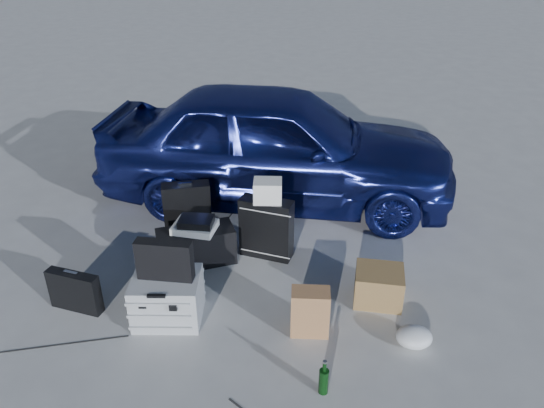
% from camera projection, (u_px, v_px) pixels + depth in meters
% --- Properties ---
extents(ground, '(60.00, 60.00, 0.00)m').
position_uv_depth(ground, '(217.00, 323.00, 4.29)').
color(ground, '#B4B4AF').
rests_on(ground, ground).
extents(car, '(3.95, 1.65, 1.33)m').
position_uv_depth(car, '(277.00, 144.00, 5.91)').
color(car, navy).
rests_on(car, ground).
extents(pelican_case, '(0.58, 0.49, 0.39)m').
position_uv_depth(pelican_case, '(168.00, 298.00, 4.27)').
color(pelican_case, '#AFB2B4').
rests_on(pelican_case, ground).
extents(laptop_bag, '(0.44, 0.11, 0.33)m').
position_uv_depth(laptop_bag, '(165.00, 260.00, 4.11)').
color(laptop_bag, black).
rests_on(laptop_bag, pelican_case).
extents(briefcase, '(0.47, 0.19, 0.36)m').
position_uv_depth(briefcase, '(75.00, 291.00, 4.37)').
color(briefcase, black).
rests_on(briefcase, ground).
extents(suitcase_left, '(0.50, 0.30, 0.61)m').
position_uv_depth(suitcase_left, '(188.00, 212.00, 5.30)').
color(suitcase_left, black).
rests_on(suitcase_left, ground).
extents(suitcase_right, '(0.53, 0.28, 0.60)m').
position_uv_depth(suitcase_right, '(266.00, 228.00, 5.02)').
color(suitcase_right, black).
rests_on(suitcase_right, ground).
extents(white_carton, '(0.27, 0.23, 0.20)m').
position_uv_depth(white_carton, '(268.00, 191.00, 4.83)').
color(white_carton, silver).
rests_on(white_carton, suitcase_right).
extents(duffel_bag, '(0.77, 0.57, 0.35)m').
position_uv_depth(duffel_bag, '(197.00, 246.00, 4.97)').
color(duffel_bag, black).
rests_on(duffel_bag, ground).
extents(flat_box_white, '(0.41, 0.32, 0.07)m').
position_uv_depth(flat_box_white, '(195.00, 227.00, 4.88)').
color(flat_box_white, silver).
rests_on(flat_box_white, duffel_bag).
extents(flat_box_black, '(0.31, 0.22, 0.07)m').
position_uv_depth(flat_box_black, '(196.00, 222.00, 4.83)').
color(flat_box_black, black).
rests_on(flat_box_black, flat_box_white).
extents(kraft_bag, '(0.31, 0.20, 0.40)m').
position_uv_depth(kraft_bag, '(310.00, 312.00, 4.11)').
color(kraft_bag, '#B0714C').
rests_on(kraft_bag, ground).
extents(cardboard_box, '(0.41, 0.37, 0.30)m').
position_uv_depth(cardboard_box, '(379.00, 286.00, 4.49)').
color(cardboard_box, olive).
rests_on(cardboard_box, ground).
extents(plastic_bag, '(0.32, 0.29, 0.15)m').
position_uv_depth(plastic_bag, '(414.00, 337.00, 4.04)').
color(plastic_bag, silver).
rests_on(plastic_bag, ground).
extents(green_bottle, '(0.08, 0.08, 0.27)m').
position_uv_depth(green_bottle, '(324.00, 377.00, 3.61)').
color(green_bottle, black).
rests_on(green_bottle, ground).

